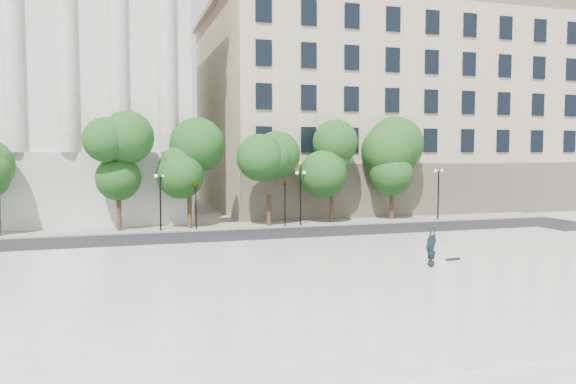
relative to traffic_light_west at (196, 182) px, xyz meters
name	(u,v)px	position (x,y,z in m)	size (l,w,h in m)	color
ground	(333,305)	(2.29, -22.30, -3.76)	(160.00, 160.00, 0.00)	#A8A69F
plaza	(308,282)	(2.29, -19.30, -3.54)	(44.00, 22.00, 0.45)	silver
street	(238,238)	(2.29, -4.30, -3.75)	(60.00, 8.00, 0.02)	black
far_sidewalk	(222,227)	(2.29, 1.70, -3.70)	(60.00, 4.00, 0.12)	#98968C
building_west	(14,79)	(-14.71, 16.27, 9.12)	(31.50, 27.65, 25.60)	silver
building_east	(370,107)	(22.29, 16.61, 7.38)	(36.00, 26.15, 23.00)	#B5A88A
traffic_light_west	(196,182)	(0.00, 0.00, 0.00)	(0.78, 1.95, 4.27)	black
traffic_light_east	(285,182)	(7.05, 0.00, -0.12)	(0.92, 1.64, 4.15)	black
person_lying	(431,261)	(8.74, -18.86, -3.06)	(0.69, 0.45, 1.88)	black
skateboard	(453,259)	(10.72, -17.71, -3.27)	(0.83, 0.21, 0.08)	black
street_trees	(170,162)	(-1.77, 1.41, 1.51)	(41.65, 5.07, 7.80)	#382619
lamp_posts	(239,191)	(3.38, 0.30, -0.76)	(36.92, 0.28, 4.55)	black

